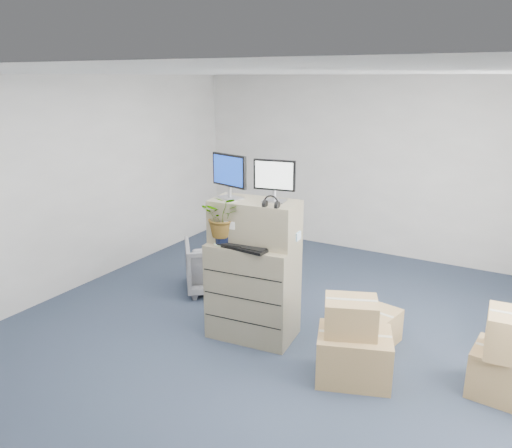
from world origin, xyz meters
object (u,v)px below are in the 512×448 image
object	(u,v)px
filing_cabinet_lower	(253,290)
potted_plant	(223,222)
water_bottle	(261,229)
office_chair	(214,263)
monitor_right	(274,178)
keyboard	(244,247)
monitor_left	(229,174)

from	to	relation	value
filing_cabinet_lower	potted_plant	size ratio (longest dim) A/B	1.96
water_bottle	office_chair	world-z (taller)	water_bottle
filing_cabinet_lower	monitor_right	xyz separation A→B (m)	(0.19, 0.11, 1.24)
keyboard	potted_plant	world-z (taller)	potted_plant
keyboard	office_chair	distance (m)	1.62
monitor_right	keyboard	bearing A→B (deg)	-135.06
monitor_right	keyboard	xyz separation A→B (m)	(-0.19, -0.28, -0.69)
keyboard	monitor_left	bearing A→B (deg)	154.62
filing_cabinet_lower	monitor_right	bearing A→B (deg)	23.30
filing_cabinet_lower	water_bottle	bearing A→B (deg)	59.95
filing_cabinet_lower	keyboard	bearing A→B (deg)	-96.91
filing_cabinet_lower	keyboard	size ratio (longest dim) A/B	1.97
monitor_left	keyboard	world-z (taller)	monitor_left
monitor_left	office_chair	size ratio (longest dim) A/B	0.63
office_chair	water_bottle	bearing A→B (deg)	108.06
potted_plant	office_chair	distance (m)	1.59
office_chair	monitor_right	bearing A→B (deg)	111.71
monitor_right	potted_plant	xyz separation A→B (m)	(-0.45, -0.28, -0.46)
monitor_left	potted_plant	bearing A→B (deg)	-69.26
water_bottle	potted_plant	bearing A→B (deg)	-139.19
monitor_left	potted_plant	size ratio (longest dim) A/B	0.87
filing_cabinet_lower	keyboard	xyz separation A→B (m)	(-0.00, -0.17, 0.55)
keyboard	office_chair	xyz separation A→B (m)	(-1.08, 0.98, -0.71)
monitor_right	potted_plant	bearing A→B (deg)	-158.49
filing_cabinet_lower	monitor_left	world-z (taller)	monitor_left
filing_cabinet_lower	monitor_right	world-z (taller)	monitor_right
monitor_left	office_chair	bearing A→B (deg)	149.04
potted_plant	water_bottle	bearing A→B (deg)	40.81
filing_cabinet_lower	potted_plant	world-z (taller)	potted_plant
potted_plant	keyboard	bearing A→B (deg)	0.03
keyboard	potted_plant	xyz separation A→B (m)	(-0.26, -0.00, 0.23)
monitor_left	office_chair	world-z (taller)	monitor_left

